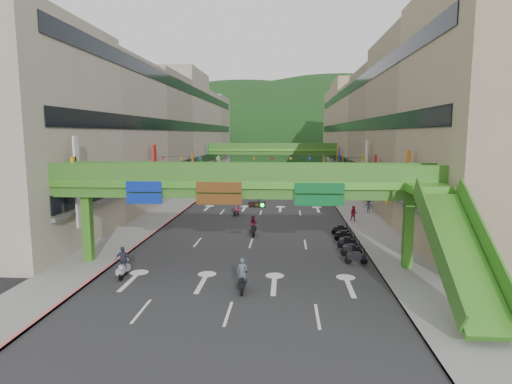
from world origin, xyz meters
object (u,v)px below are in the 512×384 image
Objects in this scene: overpass_near at (257,193)px; car_yellow at (289,179)px; scooter_rider_near at (242,277)px; pedestrian_red at (354,215)px; car_silver at (257,177)px; scooter_rider_mid at (253,225)px.

car_yellow is at bearing 87.18° from overpass_near.
overpass_near reaches higher than scooter_rider_near.
overpass_near is 6.47× the size of car_yellow.
pedestrian_red is (8.87, 15.60, -4.40)m from overpass_near.
pedestrian_red reaches higher than car_silver.
scooter_rider_near is 0.49× the size of car_silver.
car_silver is 7.75m from car_yellow.
scooter_rider_mid is 45.48m from car_silver.
car_yellow reaches higher than car_silver.
car_yellow is at bearing 85.23° from scooter_rider_mid.
scooter_rider_near is at bearing -79.30° from car_silver.
scooter_rider_mid reaches higher than pedestrian_red.
scooter_rider_mid is at bearing 91.79° from scooter_rider_near.
overpass_near reaches higher than car_silver.
scooter_rider_near is 54.59m from car_yellow.
overpass_near is 6.14m from scooter_rider_near.
car_silver is 2.56× the size of pedestrian_red.
scooter_rider_mid is 0.46× the size of car_silver.
scooter_rider_near is 0.47× the size of car_yellow.
car_yellow is (6.27, -4.55, 0.06)m from car_silver.
scooter_rider_near is at bearing -88.21° from scooter_rider_mid.
overpass_near is 10.26m from scooter_rider_mid.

